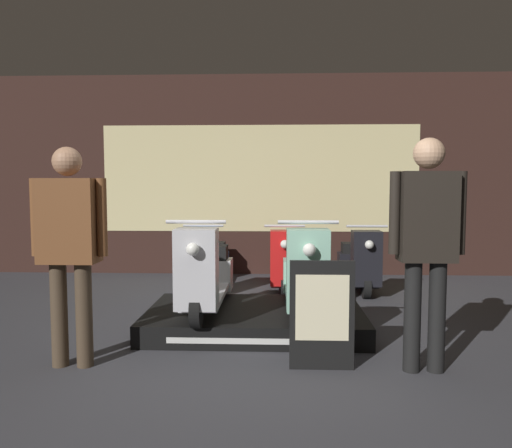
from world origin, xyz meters
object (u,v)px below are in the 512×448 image
(scooter_display_left, at_px, (206,275))
(scooter_backrow_1, at_px, (284,263))
(scooter_display_right, at_px, (304,275))
(price_sign_board, at_px, (322,315))
(scooter_backrow_0, at_px, (210,262))
(person_left_browsing, at_px, (69,237))
(person_right_browsing, at_px, (427,235))
(scooter_backrow_2, at_px, (359,263))

(scooter_display_left, distance_m, scooter_backrow_1, 2.25)
(scooter_display_right, relative_size, price_sign_board, 2.00)
(scooter_backrow_0, height_order, person_left_browsing, person_left_browsing)
(person_right_browsing, bearing_deg, scooter_backrow_2, 90.01)
(scooter_backrow_0, bearing_deg, person_left_browsing, -102.60)
(scooter_backrow_1, height_order, scooter_backrow_2, same)
(scooter_display_right, bearing_deg, person_left_browsing, -152.14)
(scooter_display_left, height_order, scooter_backrow_0, scooter_display_left)
(scooter_display_right, bearing_deg, scooter_backrow_0, 119.94)
(scooter_display_right, bearing_deg, price_sign_board, -84.99)
(scooter_display_left, relative_size, scooter_display_right, 1.00)
(scooter_display_left, bearing_deg, scooter_backrow_1, 69.14)
(scooter_backrow_1, bearing_deg, price_sign_board, -85.35)
(person_left_browsing, height_order, person_right_browsing, person_right_browsing)
(scooter_display_right, relative_size, person_right_browsing, 0.96)
(scooter_display_left, bearing_deg, price_sign_board, -43.53)
(scooter_backrow_2, bearing_deg, price_sign_board, -104.34)
(scooter_display_left, xyz_separation_m, scooter_backrow_0, (-0.24, 2.10, -0.21))
(person_right_browsing, bearing_deg, scooter_backrow_1, 108.60)
(scooter_backrow_1, distance_m, person_right_browsing, 3.35)
(scooter_backrow_0, height_order, person_right_browsing, person_right_browsing)
(scooter_display_left, bearing_deg, scooter_display_right, 0.00)
(scooter_display_right, relative_size, scooter_backrow_2, 1.00)
(scooter_display_left, relative_size, scooter_backrow_0, 1.00)
(scooter_backrow_0, distance_m, price_sign_board, 3.36)
(scooter_display_right, bearing_deg, person_right_browsing, -48.80)
(scooter_backrow_0, bearing_deg, price_sign_board, -67.29)
(scooter_display_left, height_order, person_right_browsing, person_right_browsing)
(scooter_backrow_2, relative_size, price_sign_board, 2.00)
(scooter_display_right, distance_m, scooter_backrow_1, 2.11)
(price_sign_board, bearing_deg, scooter_backrow_2, 75.66)
(scooter_backrow_2, height_order, price_sign_board, scooter_backrow_2)
(scooter_display_right, height_order, scooter_backrow_0, scooter_display_right)
(scooter_display_right, xyz_separation_m, person_right_browsing, (0.88, -1.01, 0.51))
(scooter_display_left, bearing_deg, person_right_browsing, -28.60)
(scooter_backrow_1, bearing_deg, person_left_browsing, -119.24)
(scooter_display_left, relative_size, person_right_browsing, 0.96)
(scooter_backrow_0, relative_size, scooter_backrow_1, 1.00)
(person_right_browsing, bearing_deg, scooter_backrow_0, 123.94)
(person_left_browsing, distance_m, person_right_browsing, 2.78)
(person_left_browsing, bearing_deg, person_right_browsing, 0.00)
(scooter_backrow_2, height_order, person_right_browsing, person_right_browsing)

